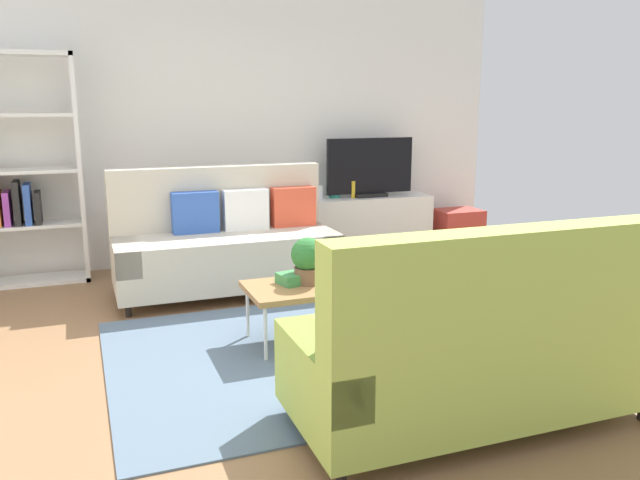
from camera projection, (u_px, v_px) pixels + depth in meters
The scene contains 16 objects.
ground_plane at pixel (305, 350), 4.36m from camera, with size 7.68×7.68×0.00m, color #936B47.
wall_far at pixel (214, 123), 6.61m from camera, with size 6.40×0.12×2.90m, color white.
area_rug at pixel (328, 350), 4.35m from camera, with size 2.90×2.20×0.01m, color slate.
couch_beige at pixel (225, 242), 5.62m from camera, with size 1.90×0.84×1.10m.
couch_green at pixel (476, 345), 3.26m from camera, with size 1.91×0.86×1.10m.
coffee_table at pixel (324, 287), 4.47m from camera, with size 1.10×0.56×0.42m.
tv_console at pixel (368, 225), 7.10m from camera, with size 1.40×0.44×0.64m, color silver.
tv at pixel (370, 168), 6.95m from camera, with size 1.00×0.20×0.64m.
bookshelf at pixel (13, 180), 5.75m from camera, with size 1.10×0.36×2.10m.
storage_trunk at pixel (457, 228), 7.41m from camera, with size 0.52×0.40×0.44m, color #B2382D.
potted_plant at pixel (308, 259), 4.43m from camera, with size 0.24×0.24×0.33m.
table_book_0 at pixel (296, 280), 4.46m from camera, with size 0.24×0.18×0.04m, color #3F8C4C.
table_book_1 at pixel (296, 275), 4.45m from camera, with size 0.24×0.18×0.04m, color #3F8C4C.
vase_0 at pixel (318, 192), 6.86m from camera, with size 0.13×0.13×0.14m, color silver.
vase_1 at pixel (334, 191), 6.93m from camera, with size 0.12×0.12×0.14m, color #33B29E.
bottle_0 at pixel (353, 189), 6.91m from camera, with size 0.04×0.04×0.18m, color gold.
Camera 1 is at (-1.36, -3.87, 1.67)m, focal length 35.73 mm.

